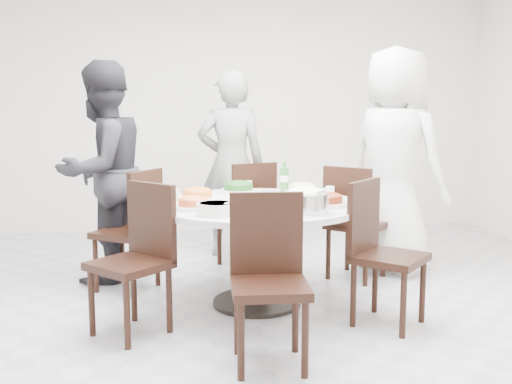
{
  "coord_description": "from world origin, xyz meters",
  "views": [
    {
      "loc": [
        -0.47,
        -3.9,
        1.44
      ],
      "look_at": [
        0.03,
        0.33,
        0.82
      ],
      "focal_mm": 42.0,
      "sensor_mm": 36.0,
      "label": 1
    }
  ],
  "objects": [
    {
      "name": "tea_cups",
      "position": [
        -0.0,
        0.91,
        0.79
      ],
      "size": [
        0.07,
        0.07,
        0.08
      ],
      "primitive_type": "cylinder",
      "color": "white",
      "rests_on": "dining_table"
    },
    {
      "name": "diner_middle",
      "position": [
        -0.04,
        1.77,
        0.88
      ],
      "size": [
        0.66,
        0.45,
        1.76
      ],
      "primitive_type": "imported",
      "rotation": [
        0.0,
        0.0,
        3.1
      ],
      "color": "black",
      "rests_on": "floor"
    },
    {
      "name": "dish_pale",
      "position": [
        0.43,
        0.62,
        0.79
      ],
      "size": [
        0.28,
        0.28,
        0.08
      ],
      "primitive_type": "cylinder",
      "color": "white",
      "rests_on": "dining_table"
    },
    {
      "name": "dining_table",
      "position": [
        0.03,
        0.28,
        0.38
      ],
      "size": [
        1.5,
        1.5,
        0.75
      ],
      "primitive_type": "cylinder",
      "color": "white",
      "rests_on": "floor"
    },
    {
      "name": "chair_sw",
      "position": [
        -0.83,
        -0.2,
        0.47
      ],
      "size": [
        0.59,
        0.59,
        0.95
      ],
      "primitive_type": "cube",
      "rotation": [
        0.0,
        0.0,
        5.5
      ],
      "color": "black",
      "rests_on": "floor"
    },
    {
      "name": "dish_orange",
      "position": [
        -0.39,
        0.44,
        0.79
      ],
      "size": [
        0.28,
        0.28,
        0.08
      ],
      "primitive_type": "cylinder",
      "color": "white",
      "rests_on": "dining_table"
    },
    {
      "name": "rice_bowl",
      "position": [
        0.3,
        -0.13,
        0.81
      ],
      "size": [
        0.29,
        0.29,
        0.12
      ],
      "primitive_type": "cylinder",
      "color": "silver",
      "rests_on": "dining_table"
    },
    {
      "name": "chair_n",
      "position": [
        0.04,
        1.31,
        0.47
      ],
      "size": [
        0.55,
        0.55,
        0.95
      ],
      "primitive_type": "cube",
      "rotation": [
        0.0,
        0.0,
        3.52
      ],
      "color": "black",
      "rests_on": "floor"
    },
    {
      "name": "wall_back",
      "position": [
        0.0,
        3.0,
        1.4
      ],
      "size": [
        6.0,
        0.01,
        2.8
      ],
      "primitive_type": "cube",
      "color": "white",
      "rests_on": "ground"
    },
    {
      "name": "floor",
      "position": [
        0.0,
        0.0,
        0.0
      ],
      "size": [
        6.0,
        6.0,
        0.01
      ],
      "primitive_type": "cube",
      "color": "#AFAEB3",
      "rests_on": "ground"
    },
    {
      "name": "chair_ne",
      "position": [
        0.94,
        0.85,
        0.47
      ],
      "size": [
        0.59,
        0.59,
        0.95
      ],
      "primitive_type": "cube",
      "rotation": [
        0.0,
        0.0,
        2.4
      ],
      "color": "black",
      "rests_on": "floor"
    },
    {
      "name": "beverage_bottle",
      "position": [
        0.32,
        0.81,
        0.87
      ],
      "size": [
        0.07,
        0.07,
        0.24
      ],
      "primitive_type": "cylinder",
      "color": "#2E732E",
      "rests_on": "dining_table"
    },
    {
      "name": "dish_redbrown",
      "position": [
        0.5,
        0.08,
        0.78
      ],
      "size": [
        0.27,
        0.27,
        0.07
      ],
      "primitive_type": "cylinder",
      "color": "white",
      "rests_on": "dining_table"
    },
    {
      "name": "wall_front",
      "position": [
        0.0,
        -3.0,
        1.4
      ],
      "size": [
        6.0,
        0.01,
        2.8
      ],
      "primitive_type": "cube",
      "color": "white",
      "rests_on": "ground"
    },
    {
      "name": "dish_greens",
      "position": [
        -0.06,
        0.78,
        0.79
      ],
      "size": [
        0.29,
        0.29,
        0.08
      ],
      "primitive_type": "cylinder",
      "color": "white",
      "rests_on": "dining_table"
    },
    {
      "name": "chopsticks",
      "position": [
        0.01,
        0.91,
        0.76
      ],
      "size": [
        0.24,
        0.04,
        0.01
      ],
      "primitive_type": null,
      "color": "tan",
      "rests_on": "dining_table"
    },
    {
      "name": "soup_bowl",
      "position": [
        -0.28,
        -0.16,
        0.79
      ],
      "size": [
        0.25,
        0.25,
        0.08
      ],
      "primitive_type": "cylinder",
      "color": "white",
      "rests_on": "dining_table"
    },
    {
      "name": "diner_right",
      "position": [
        1.31,
        1.04,
        0.96
      ],
      "size": [
        1.05,
        1.12,
        1.93
      ],
      "primitive_type": "imported",
      "rotation": [
        0.0,
        0.0,
        2.2
      ],
      "color": "white",
      "rests_on": "floor"
    },
    {
      "name": "dish_tofu",
      "position": [
        -0.43,
        0.06,
        0.78
      ],
      "size": [
        0.25,
        0.25,
        0.06
      ],
      "primitive_type": "cylinder",
      "color": "white",
      "rests_on": "dining_table"
    },
    {
      "name": "chair_s",
      "position": [
        -0.02,
        -0.76,
        0.47
      ],
      "size": [
        0.43,
        0.43,
        0.95
      ],
      "primitive_type": "cube",
      "rotation": [
        0.0,
        0.0,
        6.25
      ],
      "color": "black",
      "rests_on": "floor"
    },
    {
      "name": "diner_left",
      "position": [
        -1.14,
        1.06,
        0.9
      ],
      "size": [
        1.07,
        1.11,
        1.8
      ],
      "primitive_type": "imported",
      "rotation": [
        0.0,
        0.0,
        4.06
      ],
      "color": "black",
      "rests_on": "floor"
    },
    {
      "name": "chair_se",
      "position": [
        0.84,
        -0.23,
        0.47
      ],
      "size": [
        0.59,
        0.59,
        0.95
      ],
      "primitive_type": "cube",
      "rotation": [
        0.0,
        0.0,
        7.12
      ],
      "color": "black",
      "rests_on": "floor"
    },
    {
      "name": "chair_nw",
      "position": [
        -0.94,
        0.76,
        0.47
      ],
      "size": [
        0.57,
        0.57,
        0.95
      ],
      "primitive_type": "cube",
      "rotation": [
        0.0,
        0.0,
        4.18
      ],
      "color": "black",
      "rests_on": "floor"
    }
  ]
}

